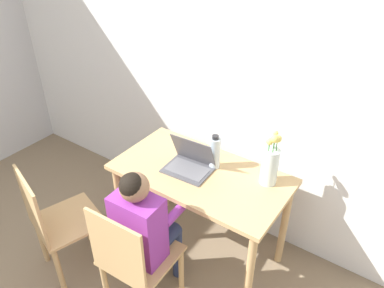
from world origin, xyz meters
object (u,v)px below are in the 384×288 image
at_px(chair_occupied, 134,260).
at_px(person_seated, 145,224).
at_px(laptop, 190,162).
at_px(flower_vase, 270,163).
at_px(chair_spare, 58,222).
at_px(water_bottle, 215,152).

relative_size(chair_occupied, person_seated, 0.83).
height_order(laptop, flower_vase, flower_vase).
bearing_deg(chair_spare, chair_occupied, -157.22).
bearing_deg(water_bottle, person_seated, -99.44).
height_order(chair_occupied, laptop, laptop).
distance_m(laptop, flower_vase, 0.52).
bearing_deg(chair_spare, flower_vase, -124.99).
distance_m(person_seated, laptop, 0.51).
relative_size(person_seated, laptop, 3.33).
bearing_deg(water_bottle, flower_vase, 7.89).
bearing_deg(laptop, water_bottle, 38.19).
height_order(person_seated, flower_vase, flower_vase).
bearing_deg(chair_occupied, chair_spare, 2.57).
relative_size(chair_occupied, chair_spare, 1.00).
bearing_deg(chair_occupied, laptop, -90.09).
relative_size(laptop, flower_vase, 0.87).
bearing_deg(person_seated, chair_occupied, 90.00).
bearing_deg(flower_vase, water_bottle, -172.11).
height_order(chair_spare, person_seated, person_seated).
distance_m(laptop, water_bottle, 0.17).
bearing_deg(person_seated, flower_vase, -128.17).
relative_size(person_seated, water_bottle, 4.36).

